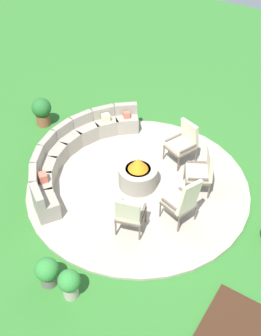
{
  "coord_description": "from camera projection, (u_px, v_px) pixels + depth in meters",
  "views": [
    {
      "loc": [
        -5.83,
        -3.6,
        6.59
      ],
      "look_at": [
        0.0,
        0.2,
        0.45
      ],
      "focal_mm": 44.39,
      "sensor_mm": 36.0,
      "label": 1
    }
  ],
  "objects": [
    {
      "name": "curved_stone_bench",
      "position": [
        73.0,
        151.0,
        9.91
      ],
      "size": [
        4.11,
        1.59,
        0.71
      ],
      "color": "gray",
      "rests_on": "patio_circle"
    },
    {
      "name": "fire_pit",
      "position": [
        138.0,
        174.0,
        9.26
      ],
      "size": [
        0.87,
        0.87,
        0.75
      ],
      "color": "gray",
      "rests_on": "patio_circle"
    },
    {
      "name": "ground_plane",
      "position": [
        138.0,
        186.0,
        9.49
      ],
      "size": [
        24.0,
        24.0,
        0.0
      ],
      "primitive_type": "plane",
      "color": "#2D6B28"
    },
    {
      "name": "potted_plant_0",
      "position": [
        47.0,
        271.0,
        7.36
      ],
      "size": [
        0.44,
        0.44,
        0.61
      ],
      "color": "#605B56",
      "rests_on": "ground_plane"
    },
    {
      "name": "lounge_chair_back_left",
      "position": [
        202.0,
        170.0,
        8.97
      ],
      "size": [
        0.8,
        0.79,
        1.12
      ],
      "rotation": [
        0.0,
        0.0,
        6.8
      ],
      "color": "brown",
      "rests_on": "patio_circle"
    },
    {
      "name": "lounge_chair_back_right",
      "position": [
        184.0,
        142.0,
        9.75
      ],
      "size": [
        0.77,
        0.75,
        1.04
      ],
      "rotation": [
        0.0,
        0.0,
        7.48
      ],
      "color": "brown",
      "rests_on": "patio_circle"
    },
    {
      "name": "lounge_chair_front_left",
      "position": [
        130.0,
        213.0,
        8.07
      ],
      "size": [
        0.7,
        0.67,
        1.02
      ],
      "rotation": [
        0.0,
        0.0,
        5.02
      ],
      "color": "brown",
      "rests_on": "patio_circle"
    },
    {
      "name": "patio_circle",
      "position": [
        138.0,
        185.0,
        9.47
      ],
      "size": [
        5.04,
        5.04,
        0.06
      ],
      "primitive_type": "cylinder",
      "color": "#9E9384",
      "rests_on": "ground_plane"
    },
    {
      "name": "potted_plant_2",
      "position": [
        42.0,
        111.0,
        11.02
      ],
      "size": [
        0.52,
        0.52,
        0.79
      ],
      "color": "brown",
      "rests_on": "ground_plane"
    },
    {
      "name": "lounge_chair_front_right",
      "position": [
        183.0,
        201.0,
        8.25
      ],
      "size": [
        0.7,
        0.72,
        1.17
      ],
      "rotation": [
        0.0,
        0.0,
        5.99
      ],
      "color": "brown",
      "rests_on": "patio_circle"
    },
    {
      "name": "potted_plant_1",
      "position": [
        69.0,
        283.0,
        7.15
      ],
      "size": [
        0.4,
        0.4,
        0.64
      ],
      "color": "#A89E8E",
      "rests_on": "ground_plane"
    }
  ]
}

